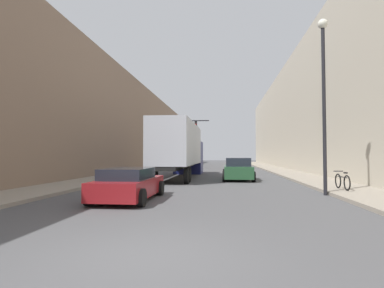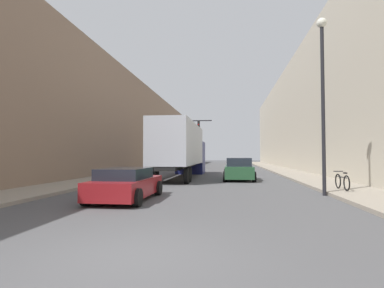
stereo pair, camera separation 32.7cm
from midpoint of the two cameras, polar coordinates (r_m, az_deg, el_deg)
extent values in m
plane|color=#4C4C4F|center=(5.63, -10.50, -20.55)|extent=(200.00, 200.00, 0.00)
cube|color=gray|center=(35.65, 15.90, -4.80)|extent=(2.99, 80.00, 0.15)
cube|color=gray|center=(36.29, -8.06, -4.82)|extent=(2.99, 80.00, 0.15)
cube|color=#BCB29E|center=(36.95, 22.72, 5.57)|extent=(6.00, 80.00, 13.27)
cube|color=#846B56|center=(37.79, -14.64, 3.39)|extent=(6.00, 80.00, 10.76)
cube|color=#B2B7C1|center=(22.68, -3.06, -0.02)|extent=(2.58, 10.25, 3.04)
cube|color=black|center=(22.68, -3.07, -4.24)|extent=(1.29, 10.25, 0.24)
cube|color=navy|center=(29.21, -0.95, -2.63)|extent=(2.58, 2.99, 3.07)
cylinder|color=black|center=(19.10, -8.40, -5.97)|extent=(0.25, 1.00, 1.00)
cylinder|color=black|center=(18.65, -1.57, -6.08)|extent=(0.25, 1.00, 1.00)
cylinder|color=black|center=(20.26, -7.53, -5.75)|extent=(0.25, 1.00, 1.00)
cylinder|color=black|center=(19.84, -1.09, -5.85)|extent=(0.25, 1.00, 1.00)
cylinder|color=black|center=(29.40, -3.16, -4.64)|extent=(0.25, 1.00, 1.00)
cylinder|color=black|center=(29.12, 1.28, -4.67)|extent=(0.25, 1.00, 1.00)
cube|color=maroon|center=(12.35, -12.59, -8.00)|extent=(1.86, 4.33, 0.67)
cube|color=#1E232D|center=(12.10, -12.91, -5.51)|extent=(1.63, 2.38, 0.42)
cylinder|color=black|center=(14.05, -14.26, -8.05)|extent=(0.25, 0.64, 0.64)
cylinder|color=black|center=(13.52, -6.79, -8.33)|extent=(0.25, 0.64, 0.64)
cylinder|color=black|center=(11.28, -19.76, -9.46)|extent=(0.25, 0.64, 0.64)
cylinder|color=black|center=(10.61, -10.56, -10.03)|extent=(0.25, 0.64, 0.64)
cube|color=#234C2D|center=(21.95, 8.27, -5.20)|extent=(1.92, 4.74, 0.82)
cube|color=#1E232D|center=(21.69, 8.29, -3.39)|extent=(1.69, 2.61, 0.58)
cylinder|color=black|center=(23.62, 5.80, -5.60)|extent=(0.25, 0.70, 0.70)
cylinder|color=black|center=(23.68, 10.47, -5.57)|extent=(0.25, 0.70, 0.70)
cylinder|color=black|center=(20.19, 5.72, -6.19)|extent=(0.25, 0.70, 0.70)
cylinder|color=black|center=(20.26, 11.18, -6.15)|extent=(0.25, 0.70, 0.70)
cylinder|color=black|center=(39.22, -4.48, 0.05)|extent=(0.20, 0.20, 6.56)
cube|color=black|center=(39.05, -0.76, 4.44)|extent=(5.13, 0.12, 0.12)
cube|color=black|center=(39.11, -2.00, 3.68)|extent=(0.30, 0.24, 0.90)
sphere|color=red|center=(38.97, -2.03, 3.70)|extent=(0.18, 0.18, 0.18)
cube|color=black|center=(38.90, 0.49, 3.71)|extent=(0.30, 0.24, 0.90)
sphere|color=red|center=(38.76, 0.47, 3.73)|extent=(0.18, 0.18, 0.18)
cylinder|color=black|center=(14.69, 23.28, 5.92)|extent=(0.16, 0.16, 7.59)
sphere|color=silver|center=(15.73, 23.05, 20.31)|extent=(0.44, 0.44, 0.44)
torus|color=black|center=(15.48, 26.90, -6.63)|extent=(0.06, 0.72, 0.72)
torus|color=black|center=(16.51, 25.54, -6.35)|extent=(0.06, 0.72, 0.72)
cube|color=black|center=(15.98, 26.18, -5.66)|extent=(0.04, 1.11, 0.04)
cube|color=black|center=(15.59, 26.68, -4.93)|extent=(0.12, 0.20, 0.06)
cube|color=black|center=(16.43, 25.57, -4.69)|extent=(0.44, 0.04, 0.04)
camera|label=1|loc=(0.16, -90.51, 0.02)|focal=28.00mm
camera|label=2|loc=(0.16, 89.49, -0.02)|focal=28.00mm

